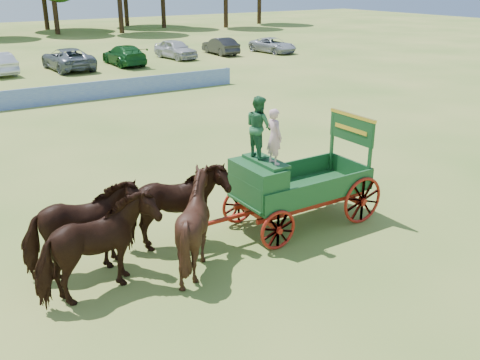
% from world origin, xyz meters
% --- Properties ---
extents(ground, '(160.00, 160.00, 0.00)m').
position_xyz_m(ground, '(0.00, 0.00, 0.00)').
color(ground, '#A79A4B').
rests_on(ground, ground).
extents(horse_lead_left, '(2.91, 1.74, 2.30)m').
position_xyz_m(horse_lead_left, '(-3.65, -2.00, 1.15)').
color(horse_lead_left, black).
rests_on(horse_lead_left, ground).
extents(horse_lead_right, '(2.84, 1.52, 2.30)m').
position_xyz_m(horse_lead_right, '(-3.65, -0.90, 1.15)').
color(horse_lead_right, black).
rests_on(horse_lead_right, ground).
extents(horse_wheel_left, '(2.37, 2.18, 2.30)m').
position_xyz_m(horse_wheel_left, '(-1.25, -2.00, 1.15)').
color(horse_wheel_left, black).
rests_on(horse_wheel_left, ground).
extents(horse_wheel_right, '(2.92, 1.77, 2.30)m').
position_xyz_m(horse_wheel_right, '(-1.25, -0.90, 1.15)').
color(horse_wheel_right, black).
rests_on(horse_wheel_right, ground).
extents(farm_dray, '(5.99, 2.00, 3.80)m').
position_xyz_m(farm_dray, '(1.70, -1.41, 1.67)').
color(farm_dray, '#A01B10').
rests_on(farm_dray, ground).
extents(sponsor_banner, '(26.00, 0.08, 1.05)m').
position_xyz_m(sponsor_banner, '(-1.00, 18.00, 0.53)').
color(sponsor_banner, '#2145B5').
rests_on(sponsor_banner, ground).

